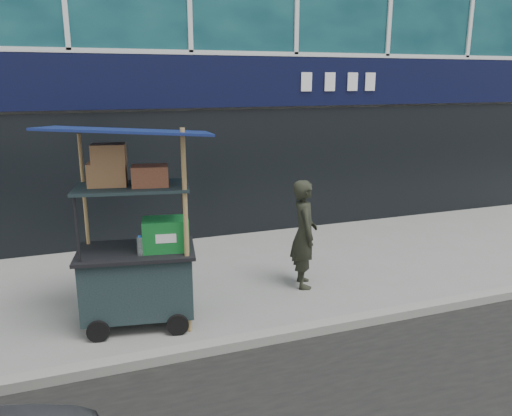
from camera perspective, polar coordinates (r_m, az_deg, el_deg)
name	(u,v)px	position (r m, az deg, el deg)	size (l,w,h in m)	color
ground	(272,332)	(6.17, 1.81, -13.99)	(80.00, 80.00, 0.00)	slate
curb	(278,335)	(5.98, 2.54, -14.34)	(80.00, 0.18, 0.12)	gray
vendor_cart	(138,257)	(6.20, -13.33, -5.43)	(2.03, 1.59, 2.49)	black
vendor_man	(304,234)	(7.21, 5.52, -2.96)	(0.58, 0.38, 1.58)	black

